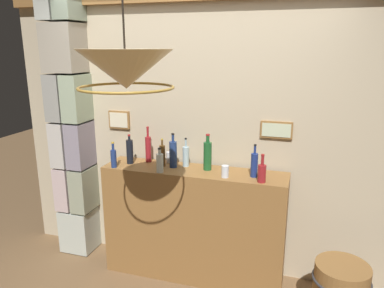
{
  "coord_description": "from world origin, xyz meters",
  "views": [
    {
      "loc": [
        0.9,
        -2.1,
        2.11
      ],
      "look_at": [
        0.0,
        0.78,
        1.3
      ],
      "focal_mm": 34.18,
      "sensor_mm": 36.0,
      "label": 1
    }
  ],
  "objects_px": {
    "liquor_bottle_amaro": "(162,155)",
    "liquor_bottle_brandy": "(208,155)",
    "liquor_bottle_sherry": "(130,151)",
    "liquor_bottle_rye": "(160,162)",
    "liquor_bottle_port": "(173,154)",
    "pendant_lamp": "(126,70)",
    "liquor_bottle_tequila": "(186,156)",
    "glass_tumbler_highball": "(170,157)",
    "liquor_bottle_bourbon": "(262,172)",
    "glass_tumbler_rocks": "(225,171)",
    "liquor_bottle_gin": "(114,158)",
    "liquor_bottle_rum": "(254,165)",
    "liquor_bottle_vermouth": "(148,148)"
  },
  "relations": [
    {
      "from": "liquor_bottle_rum",
      "to": "liquor_bottle_rye",
      "type": "height_order",
      "value": "liquor_bottle_rum"
    },
    {
      "from": "liquor_bottle_sherry",
      "to": "liquor_bottle_rye",
      "type": "height_order",
      "value": "liquor_bottle_sherry"
    },
    {
      "from": "liquor_bottle_amaro",
      "to": "glass_tumbler_highball",
      "type": "bearing_deg",
      "value": 78.21
    },
    {
      "from": "liquor_bottle_rum",
      "to": "liquor_bottle_vermouth",
      "type": "xyz_separation_m",
      "value": [
        -1.01,
        0.12,
        0.02
      ]
    },
    {
      "from": "liquor_bottle_rum",
      "to": "liquor_bottle_tequila",
      "type": "distance_m",
      "value": 0.64
    },
    {
      "from": "liquor_bottle_port",
      "to": "liquor_bottle_vermouth",
      "type": "xyz_separation_m",
      "value": [
        -0.28,
        0.08,
        0.01
      ]
    },
    {
      "from": "liquor_bottle_vermouth",
      "to": "liquor_bottle_rum",
      "type": "bearing_deg",
      "value": -6.63
    },
    {
      "from": "liquor_bottle_rye",
      "to": "liquor_bottle_gin",
      "type": "relative_size",
      "value": 0.93
    },
    {
      "from": "liquor_bottle_vermouth",
      "to": "glass_tumbler_rocks",
      "type": "height_order",
      "value": "liquor_bottle_vermouth"
    },
    {
      "from": "liquor_bottle_gin",
      "to": "pendant_lamp",
      "type": "height_order",
      "value": "pendant_lamp"
    },
    {
      "from": "liquor_bottle_rye",
      "to": "liquor_bottle_bourbon",
      "type": "bearing_deg",
      "value": 1.38
    },
    {
      "from": "liquor_bottle_tequila",
      "to": "liquor_bottle_gin",
      "type": "relative_size",
      "value": 1.12
    },
    {
      "from": "glass_tumbler_rocks",
      "to": "liquor_bottle_gin",
      "type": "bearing_deg",
      "value": -177.5
    },
    {
      "from": "liquor_bottle_brandy",
      "to": "pendant_lamp",
      "type": "xyz_separation_m",
      "value": [
        -0.22,
        -1.03,
        0.79
      ]
    },
    {
      "from": "liquor_bottle_port",
      "to": "liquor_bottle_gin",
      "type": "height_order",
      "value": "liquor_bottle_port"
    },
    {
      "from": "liquor_bottle_port",
      "to": "glass_tumbler_highball",
      "type": "height_order",
      "value": "liquor_bottle_port"
    },
    {
      "from": "liquor_bottle_sherry",
      "to": "liquor_bottle_gin",
      "type": "distance_m",
      "value": 0.18
    },
    {
      "from": "pendant_lamp",
      "to": "glass_tumbler_rocks",
      "type": "bearing_deg",
      "value": 64.97
    },
    {
      "from": "liquor_bottle_rum",
      "to": "liquor_bottle_amaro",
      "type": "height_order",
      "value": "liquor_bottle_rum"
    },
    {
      "from": "liquor_bottle_gin",
      "to": "glass_tumbler_rocks",
      "type": "height_order",
      "value": "liquor_bottle_gin"
    },
    {
      "from": "liquor_bottle_tequila",
      "to": "glass_tumbler_highball",
      "type": "distance_m",
      "value": 0.19
    },
    {
      "from": "liquor_bottle_sherry",
      "to": "glass_tumbler_rocks",
      "type": "xyz_separation_m",
      "value": [
        0.93,
        -0.11,
        -0.07
      ]
    },
    {
      "from": "liquor_bottle_sherry",
      "to": "liquor_bottle_port",
      "type": "distance_m",
      "value": 0.42
    },
    {
      "from": "liquor_bottle_rye",
      "to": "pendant_lamp",
      "type": "height_order",
      "value": "pendant_lamp"
    },
    {
      "from": "liquor_bottle_bourbon",
      "to": "liquor_bottle_brandy",
      "type": "xyz_separation_m",
      "value": [
        -0.5,
        0.17,
        0.05
      ]
    },
    {
      "from": "liquor_bottle_brandy",
      "to": "glass_tumbler_highball",
      "type": "xyz_separation_m",
      "value": [
        -0.39,
        0.09,
        -0.08
      ]
    },
    {
      "from": "liquor_bottle_rum",
      "to": "liquor_bottle_vermouth",
      "type": "distance_m",
      "value": 1.02
    },
    {
      "from": "liquor_bottle_rum",
      "to": "glass_tumbler_rocks",
      "type": "height_order",
      "value": "liquor_bottle_rum"
    },
    {
      "from": "liquor_bottle_vermouth",
      "to": "glass_tumbler_rocks",
      "type": "bearing_deg",
      "value": -14.43
    },
    {
      "from": "liquor_bottle_gin",
      "to": "liquor_bottle_brandy",
      "type": "distance_m",
      "value": 0.85
    },
    {
      "from": "liquor_bottle_brandy",
      "to": "pendant_lamp",
      "type": "relative_size",
      "value": 0.56
    },
    {
      "from": "liquor_bottle_rye",
      "to": "liquor_bottle_vermouth",
      "type": "relative_size",
      "value": 0.64
    },
    {
      "from": "liquor_bottle_vermouth",
      "to": "liquor_bottle_amaro",
      "type": "xyz_separation_m",
      "value": [
        0.18,
        -0.09,
        -0.03
      ]
    },
    {
      "from": "liquor_bottle_sherry",
      "to": "pendant_lamp",
      "type": "height_order",
      "value": "pendant_lamp"
    },
    {
      "from": "liquor_bottle_rum",
      "to": "glass_tumbler_highball",
      "type": "height_order",
      "value": "liquor_bottle_rum"
    },
    {
      "from": "liquor_bottle_rum",
      "to": "liquor_bottle_vermouth",
      "type": "bearing_deg",
      "value": 173.37
    },
    {
      "from": "liquor_bottle_rum",
      "to": "pendant_lamp",
      "type": "xyz_separation_m",
      "value": [
        -0.64,
        -0.97,
        0.82
      ]
    },
    {
      "from": "liquor_bottle_brandy",
      "to": "liquor_bottle_sherry",
      "type": "bearing_deg",
      "value": -177.08
    },
    {
      "from": "liquor_bottle_bourbon",
      "to": "liquor_bottle_gin",
      "type": "relative_size",
      "value": 0.99
    },
    {
      "from": "glass_tumbler_rocks",
      "to": "glass_tumbler_highball",
      "type": "relative_size",
      "value": 0.98
    },
    {
      "from": "liquor_bottle_rye",
      "to": "liquor_bottle_vermouth",
      "type": "xyz_separation_m",
      "value": [
        -0.22,
        0.25,
        0.04
      ]
    },
    {
      "from": "liquor_bottle_bourbon",
      "to": "glass_tumbler_rocks",
      "type": "bearing_deg",
      "value": 175.71
    },
    {
      "from": "liquor_bottle_rum",
      "to": "glass_tumbler_highball",
      "type": "relative_size",
      "value": 2.71
    },
    {
      "from": "liquor_bottle_port",
      "to": "liquor_bottle_rye",
      "type": "bearing_deg",
      "value": -110.54
    },
    {
      "from": "liquor_bottle_rum",
      "to": "liquor_bottle_brandy",
      "type": "xyz_separation_m",
      "value": [
        -0.42,
        0.06,
        0.03
      ]
    },
    {
      "from": "liquor_bottle_amaro",
      "to": "liquor_bottle_brandy",
      "type": "height_order",
      "value": "liquor_bottle_brandy"
    },
    {
      "from": "liquor_bottle_gin",
      "to": "pendant_lamp",
      "type": "bearing_deg",
      "value": -54.63
    },
    {
      "from": "liquor_bottle_tequila",
      "to": "glass_tumbler_rocks",
      "type": "bearing_deg",
      "value": -24.27
    },
    {
      "from": "liquor_bottle_sherry",
      "to": "liquor_bottle_gin",
      "type": "height_order",
      "value": "liquor_bottle_sherry"
    },
    {
      "from": "liquor_bottle_sherry",
      "to": "liquor_bottle_gin",
      "type": "xyz_separation_m",
      "value": [
        -0.09,
        -0.15,
        -0.03
      ]
    }
  ]
}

